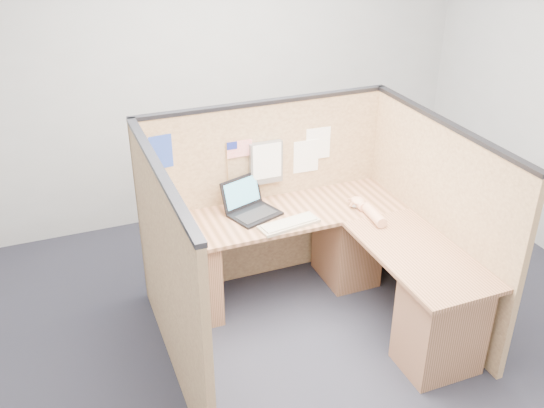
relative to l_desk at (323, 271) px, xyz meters
name	(u,v)px	position (x,y,z in m)	size (l,w,h in m)	color
floor	(315,342)	(-0.18, -0.29, -0.39)	(5.00, 5.00, 0.00)	#20202D
wall_back	(216,74)	(-0.18, 1.96, 1.01)	(5.00, 5.00, 0.00)	#A7AAAD
cubicle_partitions	(293,224)	(-0.18, 0.14, 0.38)	(2.06, 1.83, 1.53)	brown
l_desk	(323,271)	(0.00, 0.00, 0.00)	(1.95, 1.75, 0.73)	brown
laptop	(252,204)	(-0.38, 0.49, 0.40)	(0.42, 0.45, 0.26)	black
keyboard	(289,224)	(-0.20, 0.19, 0.35)	(0.48, 0.23, 0.03)	#9F917B
mouse	(357,204)	(0.41, 0.26, 0.36)	(0.12, 0.07, 0.05)	#BCBDC1
hand_forearm	(369,211)	(0.42, 0.11, 0.38)	(0.12, 0.43, 0.09)	tan
blue_poster	(162,152)	(-0.99, 0.68, 0.86)	(0.19, 0.00, 0.26)	#223C9D
american_flag	(237,151)	(-0.43, 0.67, 0.78)	(0.21, 0.01, 0.35)	olive
file_holder	(266,162)	(-0.20, 0.66, 0.65)	(0.27, 0.05, 0.34)	slate
paper_left	(306,156)	(0.16, 0.68, 0.64)	(0.21, 0.00, 0.27)	white
paper_right	(318,143)	(0.26, 0.68, 0.73)	(0.21, 0.00, 0.26)	white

